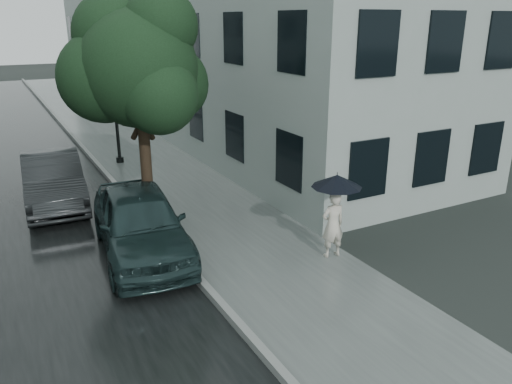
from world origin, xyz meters
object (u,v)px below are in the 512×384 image
street_tree (137,67)px  car_near (140,222)px  pedestrian (333,225)px  lamp_post (109,77)px  car_far (53,180)px

street_tree → car_near: street_tree is taller
car_near → street_tree: bearing=75.4°
pedestrian → lamp_post: lamp_post is taller
car_near → pedestrian: bearing=-23.8°
car_near → car_far: 4.64m
lamp_post → car_far: 5.09m
pedestrian → street_tree: 6.08m
lamp_post → car_near: (-1.36, -8.04, -2.42)m
street_tree → car_near: bearing=-110.9°
pedestrian → lamp_post: size_ratio=0.27×
pedestrian → car_far: pedestrian is taller
lamp_post → car_far: (-2.65, -3.58, -2.46)m
pedestrian → car_near: car_near is taller
street_tree → lamp_post: (0.61, 6.07, -0.84)m
pedestrian → lamp_post: (-2.41, 10.22, 2.43)m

